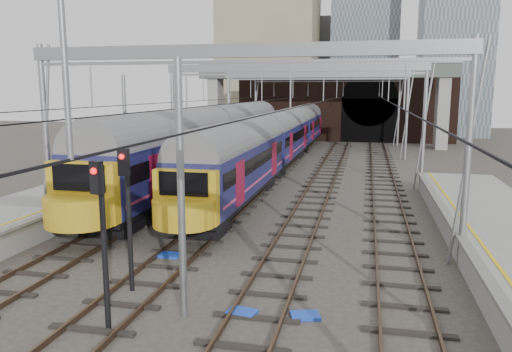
% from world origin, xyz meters
% --- Properties ---
extents(ground, '(160.00, 160.00, 0.00)m').
position_xyz_m(ground, '(0.00, 0.00, 0.00)').
color(ground, '#38332D').
rests_on(ground, ground).
extents(tracks, '(14.40, 80.00, 0.22)m').
position_xyz_m(tracks, '(0.00, 15.00, 0.02)').
color(tracks, '#4C3828').
rests_on(tracks, ground).
extents(overhead_line, '(16.80, 80.00, 8.00)m').
position_xyz_m(overhead_line, '(0.00, 21.49, 6.57)').
color(overhead_line, gray).
rests_on(overhead_line, ground).
extents(retaining_wall, '(28.00, 2.75, 9.00)m').
position_xyz_m(retaining_wall, '(1.40, 51.93, 4.33)').
color(retaining_wall, black).
rests_on(retaining_wall, ground).
extents(overbridge, '(28.00, 3.00, 9.25)m').
position_xyz_m(overbridge, '(0.00, 46.00, 7.27)').
color(overbridge, gray).
rests_on(overbridge, ground).
extents(city_skyline, '(37.50, 27.50, 60.00)m').
position_xyz_m(city_skyline, '(2.73, 70.48, 17.09)').
color(city_skyline, tan).
rests_on(city_skyline, ground).
extents(train_main, '(2.66, 61.56, 4.62)m').
position_xyz_m(train_main, '(-2.00, 38.22, 2.40)').
color(train_main, black).
rests_on(train_main, ground).
extents(train_second, '(3.00, 34.64, 5.09)m').
position_xyz_m(train_second, '(-6.00, 24.06, 2.60)').
color(train_second, black).
rests_on(train_second, ground).
extents(signal_near_left, '(0.33, 0.45, 4.48)m').
position_xyz_m(signal_near_left, '(-2.21, 3.26, 2.86)').
color(signal_near_left, black).
rests_on(signal_near_left, ground).
extents(signal_near_centre, '(0.36, 0.45, 4.47)m').
position_xyz_m(signal_near_centre, '(-1.62, 0.71, 2.85)').
color(signal_near_centre, black).
rests_on(signal_near_centre, ground).
extents(equip_cover_a, '(0.83, 0.59, 0.10)m').
position_xyz_m(equip_cover_a, '(-2.31, 6.63, 0.05)').
color(equip_cover_a, blue).
rests_on(equip_cover_a, ground).
extents(equip_cover_b, '(0.88, 0.69, 0.09)m').
position_xyz_m(equip_cover_b, '(1.54, 2.44, 0.05)').
color(equip_cover_b, blue).
rests_on(equip_cover_b, ground).
extents(equip_cover_c, '(0.91, 0.76, 0.09)m').
position_xyz_m(equip_cover_c, '(3.29, 2.63, 0.05)').
color(equip_cover_c, blue).
rests_on(equip_cover_c, ground).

